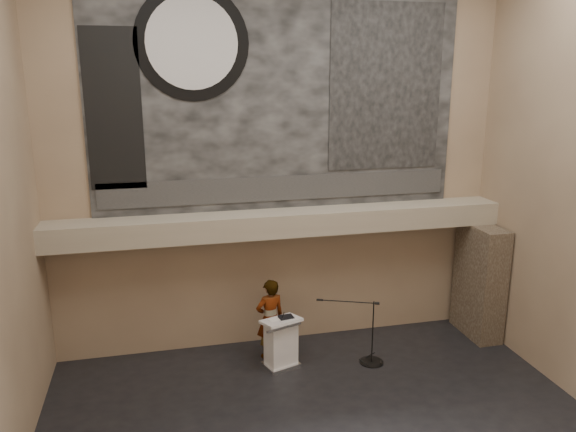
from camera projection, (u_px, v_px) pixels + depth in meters
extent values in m
cube|color=#866D55|center=(280.00, 161.00, 12.28)|extent=(10.00, 0.02, 8.50)
cube|color=#866D55|center=(485.00, 304.00, 4.75)|extent=(10.00, 0.02, 8.50)
cube|color=gray|center=(284.00, 223.00, 12.23)|extent=(10.00, 0.80, 0.50)
cylinder|color=#B2893D|center=(211.00, 241.00, 11.90)|extent=(0.04, 0.04, 0.06)
cylinder|color=#B2893D|center=(366.00, 230.00, 12.68)|extent=(0.04, 0.04, 0.06)
cube|color=black|center=(280.00, 93.00, 11.89)|extent=(8.00, 0.05, 5.00)
cube|color=#2C2C2C|center=(280.00, 188.00, 12.37)|extent=(7.76, 0.02, 0.55)
cylinder|color=black|center=(192.00, 43.00, 11.20)|extent=(2.30, 0.02, 2.30)
cylinder|color=silver|center=(192.00, 43.00, 11.18)|extent=(1.84, 0.02, 1.84)
cube|color=black|center=(386.00, 88.00, 12.37)|extent=(2.60, 0.02, 3.60)
cube|color=black|center=(114.00, 110.00, 11.17)|extent=(1.10, 0.02, 3.20)
cube|color=#3F3327|center=(480.00, 281.00, 13.26)|extent=(0.60, 1.40, 2.70)
cube|color=silver|center=(281.00, 364.00, 12.06)|extent=(0.83, 0.73, 0.08)
cube|color=white|center=(281.00, 342.00, 11.93)|extent=(0.72, 0.60, 0.96)
cube|color=white|center=(281.00, 321.00, 11.78)|extent=(0.92, 0.78, 0.14)
cube|color=black|center=(286.00, 317.00, 11.84)|extent=(0.32, 0.27, 0.04)
cube|color=silver|center=(276.00, 321.00, 11.70)|extent=(0.32, 0.37, 0.00)
imported|color=white|center=(270.00, 319.00, 12.26)|extent=(0.74, 0.57, 1.81)
cylinder|color=black|center=(371.00, 362.00, 12.22)|extent=(0.52, 0.52, 0.02)
cylinder|color=black|center=(373.00, 332.00, 12.04)|extent=(0.03, 0.03, 1.43)
cylinder|color=black|center=(347.00, 302.00, 11.96)|extent=(1.19, 0.50, 0.02)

